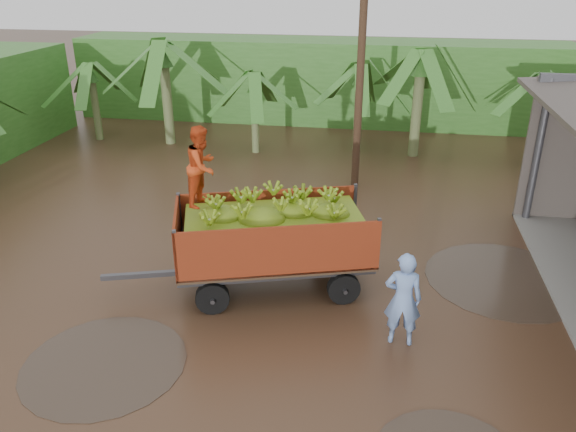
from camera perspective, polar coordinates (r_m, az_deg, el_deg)
name	(u,v)px	position (r m, az deg, el deg)	size (l,w,h in m)	color
ground	(316,313)	(11.90, 2.84, -9.85)	(100.00, 100.00, 0.00)	black
hedge_north	(317,80)	(26.44, 2.98, 13.59)	(22.00, 3.00, 3.60)	#2D661E
banana_trailer	(271,234)	(12.20, -1.72, -1.85)	(5.89, 3.21, 3.67)	#B6381A
man_blue	(403,299)	(10.78, 11.60, -8.27)	(0.70, 0.46, 1.92)	#7394D2
utility_pole	(361,52)	(17.65, 7.47, 16.24)	(1.20, 0.24, 8.43)	#47301E
banana_plants	(165,136)	(17.72, -12.43, 7.92)	(24.26, 21.37, 4.16)	#2D661E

